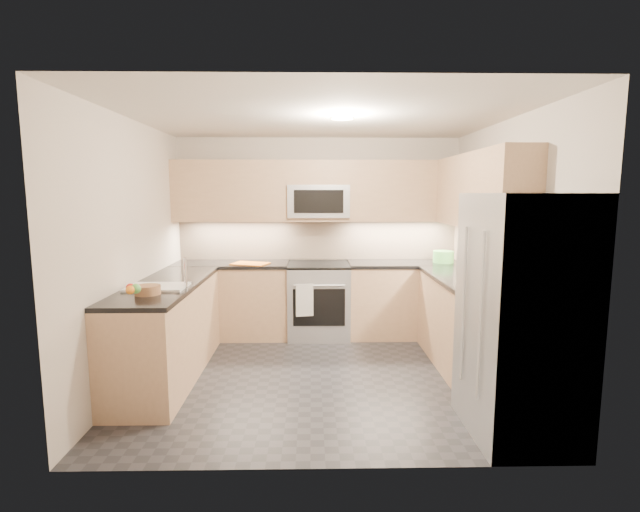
{
  "coord_description": "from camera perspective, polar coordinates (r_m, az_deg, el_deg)",
  "views": [
    {
      "loc": [
        -0.09,
        -4.43,
        1.8
      ],
      "look_at": [
        0.0,
        0.35,
        1.15
      ],
      "focal_mm": 26.0,
      "sensor_mm": 36.0,
      "label": 1
    }
  ],
  "objects": [
    {
      "name": "floor",
      "position": [
        4.78,
        0.08,
        -14.37
      ],
      "size": [
        3.6,
        3.2,
        0.0
      ],
      "primitive_type": "cube",
      "color": "#232328",
      "rests_on": "ground"
    },
    {
      "name": "ceiling",
      "position": [
        4.48,
        0.09,
        16.73
      ],
      "size": [
        3.6,
        3.2,
        0.02
      ],
      "primitive_type": "cube",
      "color": "beige",
      "rests_on": "wall_back"
    },
    {
      "name": "wall_back",
      "position": [
        6.05,
        -0.23,
        2.53
      ],
      "size": [
        3.6,
        0.02,
        2.5
      ],
      "primitive_type": "cube",
      "color": "#BFB4A6",
      "rests_on": "floor"
    },
    {
      "name": "wall_front",
      "position": [
        2.88,
        0.74,
        -3.24
      ],
      "size": [
        3.6,
        0.02,
        2.5
      ],
      "primitive_type": "cube",
      "color": "#BFB4A6",
      "rests_on": "floor"
    },
    {
      "name": "wall_left",
      "position": [
        4.78,
        -22.04,
        0.57
      ],
      "size": [
        0.02,
        3.2,
        2.5
      ],
      "primitive_type": "cube",
      "color": "#BFB4A6",
      "rests_on": "floor"
    },
    {
      "name": "wall_right",
      "position": [
        4.85,
        21.89,
        0.67
      ],
      "size": [
        0.02,
        3.2,
        2.5
      ],
      "primitive_type": "cube",
      "color": "#BFB4A6",
      "rests_on": "floor"
    },
    {
      "name": "base_cab_back_left",
      "position": [
        5.97,
        -10.75,
        -5.47
      ],
      "size": [
        1.42,
        0.6,
        0.9
      ],
      "primitive_type": "cube",
      "color": "tan",
      "rests_on": "floor"
    },
    {
      "name": "base_cab_back_right",
      "position": [
        6.0,
        10.33,
        -5.38
      ],
      "size": [
        1.42,
        0.6,
        0.9
      ],
      "primitive_type": "cube",
      "color": "tan",
      "rests_on": "floor"
    },
    {
      "name": "base_cab_right",
      "position": [
        5.03,
        17.57,
        -8.19
      ],
      "size": [
        0.6,
        1.7,
        0.9
      ],
      "primitive_type": "cube",
      "color": "tan",
      "rests_on": "floor"
    },
    {
      "name": "base_cab_peninsula",
      "position": [
        4.84,
        -18.2,
        -8.85
      ],
      "size": [
        0.6,
        2.0,
        0.9
      ],
      "primitive_type": "cube",
      "color": "tan",
      "rests_on": "floor"
    },
    {
      "name": "countertop_back_left",
      "position": [
        5.88,
        -10.86,
        -1.0
      ],
      "size": [
        1.42,
        0.63,
        0.04
      ],
      "primitive_type": "cube",
      "color": "black",
      "rests_on": "base_cab_back_left"
    },
    {
      "name": "countertop_back_right",
      "position": [
        5.91,
        10.44,
        -0.94
      ],
      "size": [
        1.42,
        0.63,
        0.04
      ],
      "primitive_type": "cube",
      "color": "black",
      "rests_on": "base_cab_back_right"
    },
    {
      "name": "countertop_right",
      "position": [
        4.93,
        17.8,
        -2.92
      ],
      "size": [
        0.63,
        1.7,
        0.04
      ],
      "primitive_type": "cube",
      "color": "black",
      "rests_on": "base_cab_right"
    },
    {
      "name": "countertop_peninsula",
      "position": [
        4.73,
        -18.44,
        -3.38
      ],
      "size": [
        0.63,
        2.0,
        0.04
      ],
      "primitive_type": "cube",
      "color": "black",
      "rests_on": "base_cab_peninsula"
    },
    {
      "name": "upper_cab_back",
      "position": [
        5.85,
        -0.2,
        7.99
      ],
      "size": [
        3.6,
        0.35,
        0.75
      ],
      "primitive_type": "cube",
      "color": "tan",
      "rests_on": "wall_back"
    },
    {
      "name": "upper_cab_right",
      "position": [
        5.01,
        19.13,
        7.61
      ],
      "size": [
        0.35,
        1.95,
        0.75
      ],
      "primitive_type": "cube",
      "color": "tan",
      "rests_on": "wall_right"
    },
    {
      "name": "backsplash_back",
      "position": [
        6.05,
        -0.22,
        2.01
      ],
      "size": [
        3.6,
        0.01,
        0.51
      ],
      "primitive_type": "cube",
      "color": "tan",
      "rests_on": "wall_back"
    },
    {
      "name": "backsplash_right",
      "position": [
        5.26,
        19.91,
        0.68
      ],
      "size": [
        0.01,
        2.3,
        0.51
      ],
      "primitive_type": "cube",
      "color": "tan",
      "rests_on": "wall_right"
    },
    {
      "name": "gas_range",
      "position": [
        5.86,
        -0.17,
        -5.53
      ],
      "size": [
        0.76,
        0.65,
        0.91
      ],
      "primitive_type": "cube",
      "color": "#9C9EA4",
      "rests_on": "floor"
    },
    {
      "name": "range_cooktop",
      "position": [
        5.77,
        -0.17,
        -1.08
      ],
      "size": [
        0.76,
        0.65,
        0.03
      ],
      "primitive_type": "cube",
      "color": "black",
      "rests_on": "gas_range"
    },
    {
      "name": "oven_door_glass",
      "position": [
        5.54,
        -0.12,
        -6.36
      ],
      "size": [
        0.62,
        0.02,
        0.45
      ],
      "primitive_type": "cube",
      "color": "black",
      "rests_on": "gas_range"
    },
    {
      "name": "oven_handle",
      "position": [
        5.46,
        -0.12,
        -3.66
      ],
      "size": [
        0.6,
        0.02,
        0.02
      ],
      "primitive_type": "cylinder",
      "rotation": [
        0.0,
        1.57,
        0.0
      ],
      "color": "#B2B5BA",
      "rests_on": "gas_range"
    },
    {
      "name": "microwave",
      "position": [
        5.83,
        -0.2,
        6.76
      ],
      "size": [
        0.76,
        0.4,
        0.4
      ],
      "primitive_type": "cube",
      "color": "#9FA1A7",
      "rests_on": "upper_cab_back"
    },
    {
      "name": "microwave_door",
      "position": [
        5.62,
        -0.16,
        6.72
      ],
      "size": [
        0.6,
        0.01,
        0.28
      ],
      "primitive_type": "cube",
      "color": "black",
      "rests_on": "microwave"
    },
    {
      "name": "refrigerator",
      "position": [
        3.73,
        23.51,
        -6.86
      ],
      "size": [
        0.7,
        0.9,
        1.8
      ],
      "primitive_type": "cube",
      "color": "#A3A6AA",
      "rests_on": "floor"
    },
    {
      "name": "fridge_handle_left",
      "position": [
        3.42,
        19.13,
        -7.08
      ],
      "size": [
        0.02,
        0.02,
        1.2
      ],
      "primitive_type": "cylinder",
      "color": "#B2B5BA",
      "rests_on": "refrigerator"
    },
    {
      "name": "fridge_handle_right",
      "position": [
        3.75,
        17.23,
        -5.71
      ],
      "size": [
        0.02,
        0.02,
        1.2
      ],
      "primitive_type": "cylinder",
      "color": "#B2B5BA",
      "rests_on": "refrigerator"
    },
    {
      "name": "sink_basin",
      "position": [
        4.5,
        -19.36,
        -4.48
      ],
      "size": [
        0.52,
        0.38,
        0.16
      ],
      "primitive_type": "cube",
      "color": "white",
      "rests_on": "base_cab_peninsula"
    },
    {
      "name": "faucet",
      "position": [
        4.39,
        -16.25,
        -2.0
      ],
      "size": [
        0.03,
        0.03,
        0.28
      ],
      "primitive_type": "cylinder",
      "color": "silver",
      "rests_on": "countertop_peninsula"
    },
    {
      "name": "utensil_bowl",
      "position": [
        5.97,
        14.95,
        -0.09
      ],
      "size": [
        0.27,
        0.27,
        0.15
      ],
      "primitive_type": "cylinder",
      "rotation": [
        0.0,
        0.0,
        -0.06
      ],
      "color": "#54AE4A",
      "rests_on": "countertop_back_right"
    },
    {
      "name": "cutting_board",
      "position": [
        5.71,
        -8.59,
        -0.94
      ],
      "size": [
        0.49,
        0.41,
        0.01
      ],
      "primitive_type": "cube",
      "rotation": [
        0.0,
        0.0,
        -0.34
      ],
      "color": "#CD6613",
      "rests_on": "countertop_back_left"
    },
    {
      "name": "fruit_basket",
      "position": [
        4.23,
        -20.46,
        -3.94
      ],
      "size": [
        0.28,
        0.28,
        0.08
      ],
      "primitive_type": "cylinder",
      "rotation": [
        0.0,
        0.0,
        -0.35
      ],
      "color": "#9A6C47",
      "rests_on": "countertop_peninsula"
    },
    {
      "name": "fruit_apple",
      "position": [
        3.97,
        -22.3,
        -3.64
      ],
      "size": [
        0.07,
        0.07,
        0.07
      ],
      "primitive_type": "sphere",
      "color": "red",
      "rests_on": "fruit_basket"
    },
    {
      "name": "fruit_pear",
      "position": [
        3.92,
        -21.73,
        -3.76
      ],
      "size": [
        0.08,
        0.08,
        0.08
      ],
      "primitive_type": "sphere",
      "color": "#54AD4A",
      "rests_on": "fruit_basket"
    },
    {
      "name": "dish_towel_check",
      "position": [
        5.48,
        -1.91,
        -5.45
      ],
      "size": [
        0.21,
        0.05,
        0.39
      ],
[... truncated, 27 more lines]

